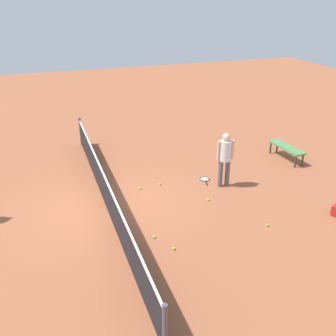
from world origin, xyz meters
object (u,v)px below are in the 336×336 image
Objects in this scene: tennis_ball_near_player at (208,200)px; tennis_ball_midcourt at (160,184)px; tennis_ball_baseline at (174,248)px; player_near_side at (225,155)px; courtside_bench at (287,148)px; tennis_ball_by_net at (268,225)px; tennis_ball_stray_left at (140,188)px; tennis_ball_stray_right at (154,237)px; tennis_racket_near_player at (205,179)px.

tennis_ball_midcourt is at bearing 36.10° from tennis_ball_near_player.
player_near_side is at bearing -45.04° from tennis_ball_baseline.
tennis_ball_midcourt is 1.00× the size of tennis_ball_baseline.
courtside_bench is at bearing -64.70° from tennis_ball_near_player.
tennis_ball_stray_left is (2.99, 2.54, 0.00)m from tennis_ball_by_net.
tennis_ball_midcourt and tennis_ball_stray_right have the same top height.
tennis_ball_by_net is 2.59m from tennis_ball_baseline.
courtside_bench is (0.44, -4.80, 0.38)m from tennis_ball_midcourt.
tennis_ball_stray_right is at bearing 81.06° from tennis_ball_by_net.
tennis_ball_stray_left is at bearing 95.08° from courtside_bench.
tennis_ball_midcourt is 1.00× the size of tennis_ball_stray_right.
tennis_racket_near_player is 3.75m from tennis_ball_baseline.
tennis_ball_midcourt is 0.66m from tennis_ball_stray_left.
tennis_ball_baseline is 6.59m from courtside_bench.
tennis_racket_near_player is 9.18× the size of tennis_ball_stray_left.
tennis_ball_stray_left reaches higher than tennis_racket_near_player.
player_near_side is 2.72m from tennis_ball_stray_left.
tennis_ball_baseline is (-2.51, 2.52, -0.98)m from player_near_side.
tennis_ball_near_player is 2.34m from tennis_ball_stray_right.
tennis_ball_stray_right is (0.59, 0.30, 0.00)m from tennis_ball_baseline.
player_near_side is 3.69m from tennis_ball_baseline.
tennis_ball_midcourt is at bearing 31.79° from tennis_ball_by_net.
tennis_ball_stray_left and tennis_ball_stray_right have the same top height.
tennis_racket_near_player is at bearing -19.93° from tennis_ball_near_player.
tennis_ball_near_player is at bearing 130.38° from player_near_side.
tennis_ball_stray_left is 5.49m from courtside_bench.
tennis_ball_baseline is (-1.82, 1.70, 0.00)m from tennis_ball_near_player.
tennis_ball_baseline reaches higher than tennis_racket_near_player.
courtside_bench is (3.61, -5.50, 0.38)m from tennis_ball_baseline.
tennis_ball_by_net is at bearing -178.25° from player_near_side.
tennis_ball_stray_right is (-1.92, 2.81, -0.98)m from player_near_side.
tennis_ball_midcourt is at bearing 95.18° from courtside_bench.
tennis_ball_near_player is at bearing 115.30° from courtside_bench.
tennis_ball_by_net reaches higher than tennis_racket_near_player.
tennis_ball_near_player is 1.00× the size of tennis_ball_midcourt.
courtside_bench reaches higher than tennis_ball_baseline.
courtside_bench is (0.55, -3.35, 0.40)m from tennis_racket_near_player.
tennis_ball_baseline is 0.04× the size of courtside_bench.
courtside_bench reaches higher than tennis_ball_midcourt.
tennis_ball_near_player and tennis_ball_stray_left have the same top height.
tennis_ball_stray_left is at bearing -7.77° from tennis_ball_stray_right.
tennis_ball_stray_right is at bearing 135.30° from tennis_racket_near_player.
tennis_ball_midcourt is at bearing -21.15° from tennis_ball_stray_right.
tennis_ball_near_player is 4.23m from courtside_bench.
tennis_ball_baseline is at bearing 144.96° from tennis_racket_near_player.
tennis_ball_near_player and tennis_ball_midcourt have the same top height.
tennis_ball_by_net is at bearing -152.04° from tennis_ball_near_player.
tennis_ball_near_player is at bearing 160.07° from tennis_racket_near_player.
tennis_ball_near_player reaches higher than tennis_racket_near_player.
tennis_racket_near_player is at bearing -35.04° from tennis_ball_baseline.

